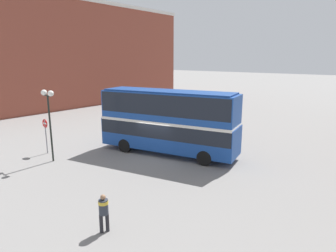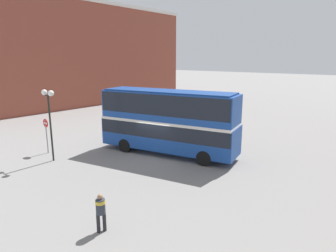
# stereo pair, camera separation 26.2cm
# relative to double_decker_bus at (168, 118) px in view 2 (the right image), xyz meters

# --- Properties ---
(ground_plane) EXTENTS (240.00, 240.00, 0.00)m
(ground_plane) POSITION_rel_double_decker_bus_xyz_m (-0.20, -0.79, -2.67)
(ground_plane) COLOR gray
(building_row_left) EXTENTS (10.29, 37.19, 14.87)m
(building_row_left) POSITION_rel_double_decker_bus_xyz_m (-27.50, 10.87, 4.77)
(building_row_left) COLOR brown
(building_row_left) RESTS_ON ground_plane
(double_decker_bus) EXTENTS (10.45, 4.59, 4.67)m
(double_decker_bus) POSITION_rel_double_decker_bus_xyz_m (0.00, 0.00, 0.00)
(double_decker_bus) COLOR #194293
(double_decker_bus) RESTS_ON ground_plane
(pedestrian_foreground) EXTENTS (0.54, 0.54, 1.64)m
(pedestrian_foreground) POSITION_rel_double_decker_bus_xyz_m (4.41, -9.51, -1.66)
(pedestrian_foreground) COLOR #232328
(pedestrian_foreground) RESTS_ON ground_plane
(parked_car_kerb_near) EXTENTS (4.21, 2.11, 1.65)m
(parked_car_kerb_near) POSITION_rel_double_decker_bus_xyz_m (-13.86, 16.53, -1.85)
(parked_car_kerb_near) COLOR navy
(parked_car_kerb_near) RESTS_ON ground_plane
(street_lamp_twin_globe) EXTENTS (1.23, 0.39, 4.88)m
(street_lamp_twin_globe) POSITION_rel_double_decker_bus_xyz_m (-5.10, -6.22, 1.16)
(street_lamp_twin_globe) COLOR black
(street_lamp_twin_globe) RESTS_ON ground_plane
(no_entry_sign) EXTENTS (0.65, 0.08, 2.59)m
(no_entry_sign) POSITION_rel_double_decker_bus_xyz_m (-7.01, -5.56, -0.92)
(no_entry_sign) COLOR gray
(no_entry_sign) RESTS_ON ground_plane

